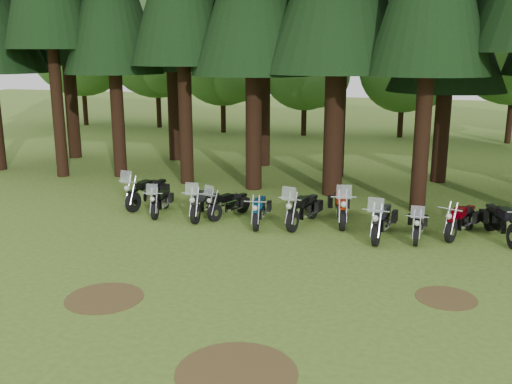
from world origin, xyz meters
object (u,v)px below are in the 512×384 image
(motorcycle_7, at_px, (382,221))
(motorcycle_9, at_px, (461,221))
(motorcycle_0, at_px, (147,193))
(motorcycle_8, at_px, (417,225))
(motorcycle_3, at_px, (229,205))
(motorcycle_10, at_px, (502,223))
(motorcycle_4, at_px, (259,211))
(motorcycle_2, at_px, (203,203))
(motorcycle_5, at_px, (303,210))
(motorcycle_1, at_px, (160,202))
(motorcycle_6, at_px, (340,208))

(motorcycle_7, height_order, motorcycle_9, motorcycle_7)
(motorcycle_0, distance_m, motorcycle_8, 9.62)
(motorcycle_3, xyz_separation_m, motorcycle_10, (8.70, 0.34, 0.10))
(motorcycle_8, bearing_deg, motorcycle_4, 179.69)
(motorcycle_7, height_order, motorcycle_8, motorcycle_7)
(motorcycle_4, bearing_deg, motorcycle_2, 165.20)
(motorcycle_5, height_order, motorcycle_8, motorcycle_5)
(motorcycle_1, height_order, motorcycle_8, motorcycle_1)
(motorcycle_3, distance_m, motorcycle_4, 1.34)
(motorcycle_1, bearing_deg, motorcycle_6, -4.19)
(motorcycle_7, height_order, motorcycle_10, motorcycle_10)
(motorcycle_3, bearing_deg, motorcycle_0, -163.95)
(motorcycle_2, relative_size, motorcycle_8, 1.15)
(motorcycle_1, bearing_deg, motorcycle_10, -8.94)
(motorcycle_1, xyz_separation_m, motorcycle_10, (11.12, 0.73, 0.09))
(motorcycle_4, bearing_deg, motorcycle_8, -9.55)
(motorcycle_0, xyz_separation_m, motorcycle_2, (2.49, -0.64, -0.03))
(motorcycle_5, relative_size, motorcycle_6, 0.99)
(motorcycle_2, distance_m, motorcycle_10, 9.56)
(motorcycle_3, height_order, motorcycle_7, motorcycle_7)
(motorcycle_0, xyz_separation_m, motorcycle_9, (10.85, 0.00, -0.05))
(motorcycle_5, bearing_deg, motorcycle_10, 13.68)
(motorcycle_0, height_order, motorcycle_5, motorcycle_0)
(motorcycle_9, height_order, motorcycle_10, motorcycle_10)
(motorcycle_9, xyz_separation_m, motorcycle_10, (1.18, 0.00, 0.06))
(motorcycle_3, bearing_deg, motorcycle_6, 29.92)
(motorcycle_2, xyz_separation_m, motorcycle_3, (0.84, 0.30, -0.06))
(motorcycle_2, distance_m, motorcycle_6, 4.66)
(motorcycle_0, relative_size, motorcycle_7, 1.02)
(motorcycle_1, relative_size, motorcycle_8, 1.02)
(motorcycle_8, bearing_deg, motorcycle_5, 174.65)
(motorcycle_10, bearing_deg, motorcycle_9, 161.29)
(motorcycle_1, xyz_separation_m, motorcycle_9, (9.94, 0.73, 0.04))
(motorcycle_5, relative_size, motorcycle_9, 1.12)
(motorcycle_2, xyz_separation_m, motorcycle_5, (3.48, 0.18, 0.02))
(motorcycle_1, bearing_deg, motorcycle_8, -12.70)
(motorcycle_6, height_order, motorcycle_7, motorcycle_6)
(motorcycle_0, relative_size, motorcycle_3, 1.25)
(motorcycle_3, xyz_separation_m, motorcycle_8, (6.27, -0.39, -0.00))
(motorcycle_1, relative_size, motorcycle_7, 0.85)
(motorcycle_1, bearing_deg, motorcycle_9, -8.50)
(motorcycle_4, distance_m, motorcycle_10, 7.49)
(motorcycle_4, height_order, motorcycle_9, motorcycle_9)
(motorcycle_0, bearing_deg, motorcycle_6, 9.49)
(motorcycle_3, relative_size, motorcycle_7, 0.81)
(motorcycle_6, xyz_separation_m, motorcycle_9, (3.77, -0.19, -0.05))
(motorcycle_1, xyz_separation_m, motorcycle_4, (3.67, -0.07, 0.01))
(motorcycle_2, height_order, motorcycle_3, motorcycle_2)
(motorcycle_8, relative_size, motorcycle_9, 0.93)
(motorcycle_5, bearing_deg, motorcycle_2, -167.77)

